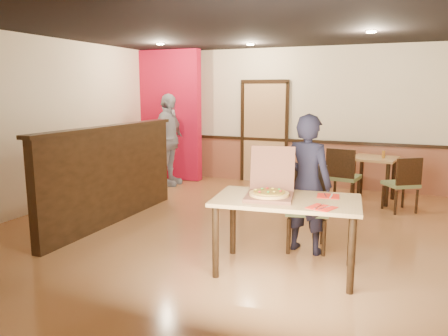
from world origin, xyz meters
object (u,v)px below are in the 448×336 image
(side_chair_left, at_px, (342,175))
(passerby, at_px, (168,140))
(diner, at_px, (307,184))
(diner_chair, at_px, (307,204))
(condiment, at_px, (383,154))
(main_table, at_px, (286,209))
(side_table, at_px, (374,167))
(side_chair_right, at_px, (403,182))
(pizza_box, at_px, (270,191))

(side_chair_left, distance_m, passerby, 3.59)
(diner, bearing_deg, diner_chair, -67.57)
(condiment, bearing_deg, diner_chair, -105.46)
(main_table, height_order, diner, diner)
(side_table, bearing_deg, side_chair_right, -51.18)
(pizza_box, bearing_deg, passerby, 122.91)
(diner_chair, xyz_separation_m, side_chair_right, (1.10, 2.16, -0.06))
(side_chair_right, bearing_deg, main_table, 35.35)
(side_chair_right, height_order, diner, diner)
(side_table, bearing_deg, diner_chair, -102.39)
(side_chair_left, distance_m, diner, 2.32)
(side_chair_left, distance_m, pizza_box, 3.04)
(diner_chair, bearing_deg, side_table, 65.16)
(main_table, bearing_deg, side_chair_left, 79.65)
(diner_chair, height_order, side_chair_left, diner_chair)
(diner_chair, bearing_deg, passerby, 130.97)
(side_chair_left, xyz_separation_m, condiment, (0.60, 0.57, 0.30))
(diner_chair, bearing_deg, side_chair_right, 50.67)
(main_table, xyz_separation_m, side_table, (0.65, 3.61, -0.10))
(side_chair_left, relative_size, side_table, 1.20)
(main_table, bearing_deg, diner_chair, 80.27)
(diner, bearing_deg, main_table, 97.11)
(pizza_box, relative_size, condiment, 4.91)
(side_chair_left, bearing_deg, pizza_box, 91.93)
(passerby, distance_m, condiment, 4.15)
(main_table, relative_size, diner_chair, 1.59)
(main_table, relative_size, pizza_box, 2.47)
(side_chair_left, xyz_separation_m, diner, (-0.12, -2.30, 0.29))
(condiment, bearing_deg, main_table, -102.60)
(main_table, height_order, diner_chair, diner_chair)
(side_chair_right, xyz_separation_m, condiment, (-0.35, 0.55, 0.36))
(main_table, bearing_deg, condiment, 70.70)
(side_table, height_order, pizza_box, pizza_box)
(side_chair_right, distance_m, side_table, 0.79)
(side_chair_right, bearing_deg, side_chair_left, -32.80)
(main_table, relative_size, passerby, 0.86)
(side_chair_right, bearing_deg, pizza_box, 32.50)
(main_table, distance_m, pizza_box, 0.25)
(side_chair_right, distance_m, pizza_box, 3.32)
(side_table, distance_m, diner, 2.99)
(passerby, xyz_separation_m, condiment, (4.15, 0.19, -0.09))
(side_chair_right, distance_m, passerby, 4.53)
(diner_chair, relative_size, pizza_box, 1.55)
(side_chair_right, xyz_separation_m, side_table, (-0.49, 0.61, 0.11))
(side_chair_right, relative_size, pizza_box, 1.38)
(main_table, relative_size, side_chair_right, 1.78)
(side_chair_left, relative_size, pizza_box, 1.53)
(diner_chair, distance_m, side_table, 2.83)
(side_chair_right, relative_size, passerby, 0.48)
(passerby, height_order, pizza_box, passerby)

